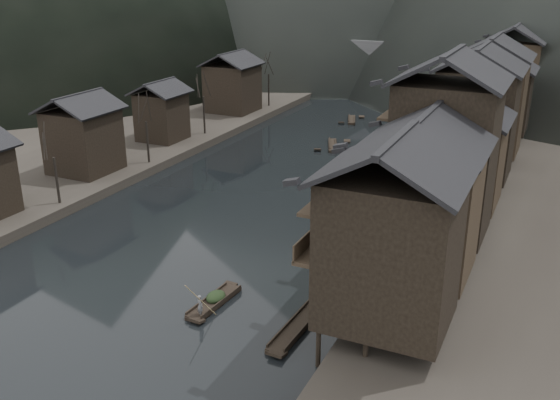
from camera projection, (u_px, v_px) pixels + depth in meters
The scene contains 12 objects.
water at pixel (202, 250), 50.17m from camera, with size 300.00×300.00×0.00m, color black.
left_bank at pixel (146, 107), 97.69m from camera, with size 40.00×200.00×1.20m, color #2D2823.
stilt_houses at pixel (473, 115), 56.32m from camera, with size 9.00×67.60×16.25m.
left_houses at pixel (141, 108), 73.31m from camera, with size 8.10×53.20×8.73m.
bare_trees at pixel (156, 110), 70.02m from camera, with size 3.45×60.25×6.89m.
moored_sampans at pixel (396, 210), 57.84m from camera, with size 2.72×51.03×0.47m.
midriver_boats at pixel (379, 123), 89.39m from camera, with size 13.10×36.20×0.45m.
stone_bridge at pixel (418, 64), 109.32m from camera, with size 40.00×6.00×9.00m.
hero_sampan at pixel (214, 302), 42.11m from camera, with size 1.51×5.63×0.44m.
cargo_heap at pixel (216, 292), 42.12m from camera, with size 1.23×1.61×0.74m, color black.
boatman at pixel (200, 303), 40.05m from camera, with size 0.56×0.37×1.54m, color slate.
bamboo_pole at pixel (201, 270), 39.11m from camera, with size 0.06×0.06×4.04m, color #8C7A51.
Camera 1 is at (24.96, -38.51, 21.60)m, focal length 40.00 mm.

